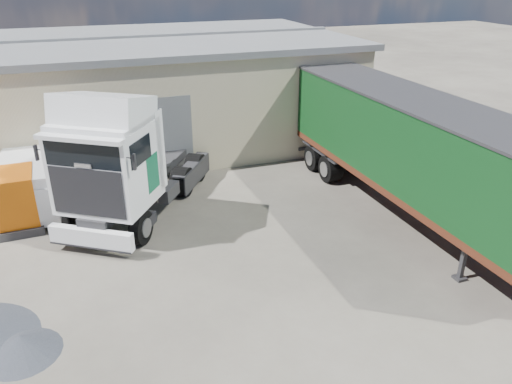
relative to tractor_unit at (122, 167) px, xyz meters
name	(u,v)px	position (x,y,z in m)	size (l,w,h in m)	color
ground	(274,297)	(3.39, -6.21, -2.15)	(120.00, 120.00, 0.00)	#2B2823
warehouse	(48,96)	(-2.61, 9.79, 0.51)	(30.60, 12.60, 5.42)	#BFB493
brick_boundary_wall	(463,146)	(14.89, -0.21, -0.90)	(0.35, 26.00, 2.50)	brown
tractor_unit	(122,167)	(0.00, 0.00, 0.00)	(6.52, 7.80, 5.11)	black
box_trailer	(410,145)	(9.97, -2.85, 0.59)	(3.06, 13.56, 4.50)	#2D2D30
panel_van	(32,183)	(-3.28, 2.32, -1.07)	(2.27, 5.15, 2.08)	black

